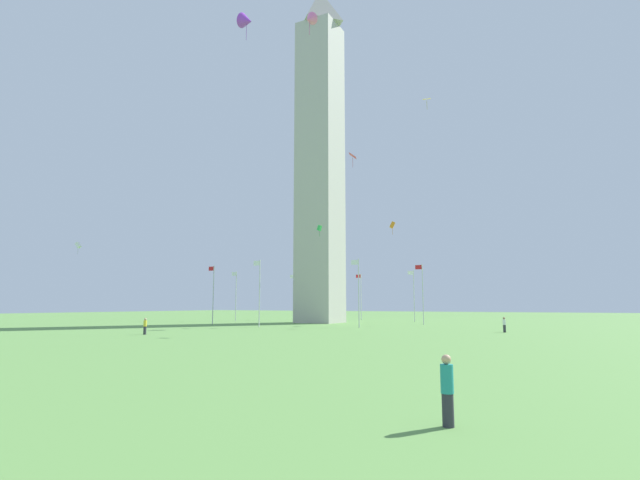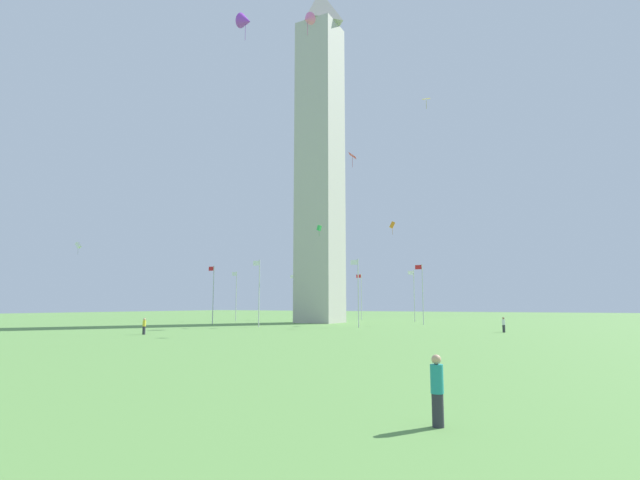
{
  "view_description": "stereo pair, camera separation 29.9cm",
  "coord_description": "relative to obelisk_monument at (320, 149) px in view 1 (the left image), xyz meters",
  "views": [
    {
      "loc": [
        -37.37,
        70.63,
        2.99
      ],
      "look_at": [
        0.0,
        0.0,
        13.67
      ],
      "focal_mm": 27.09,
      "sensor_mm": 36.0,
      "label": 1
    },
    {
      "loc": [
        -37.63,
        70.49,
        2.99
      ],
      "look_at": [
        0.0,
        0.0,
        13.67
      ],
      "focal_mm": 27.09,
      "sensor_mm": 36.0,
      "label": 2
    }
  ],
  "objects": [
    {
      "name": "person_yellow_shirt",
      "position": [
        0.95,
        35.62,
        -28.64
      ],
      "size": [
        0.32,
        0.32,
        1.63
      ],
      "rotation": [
        0.0,
        0.0,
        -1.71
      ],
      "color": "#2D2D38",
      "rests_on": "ground"
    },
    {
      "name": "kite_purple_delta",
      "position": [
        -8.36,
        32.38,
        3.23
      ],
      "size": [
        1.89,
        1.56,
        3.16
      ],
      "color": "purple"
    },
    {
      "name": "flagpole_w",
      "position": [
        0.05,
        -17.25,
        -24.56
      ],
      "size": [
        1.12,
        0.14,
        8.97
      ],
      "color": "silver",
      "rests_on": "ground"
    },
    {
      "name": "kite_orange_box",
      "position": [
        -12.61,
        -0.36,
        -14.16
      ],
      "size": [
        1.05,
        0.81,
        2.1
      ],
      "color": "orange"
    },
    {
      "name": "obelisk_monument",
      "position": [
        0.0,
        0.0,
        0.0
      ],
      "size": [
        6.48,
        6.48,
        58.89
      ],
      "color": "#B7B2A8",
      "rests_on": "ground"
    },
    {
      "name": "flagpole_sw",
      "position": [
        -12.15,
        -12.2,
        -24.56
      ],
      "size": [
        1.12,
        0.14,
        8.97
      ],
      "color": "silver",
      "rests_on": "ground"
    },
    {
      "name": "ground_plane",
      "position": [
        0.0,
        0.0,
        -29.45
      ],
      "size": [
        260.0,
        260.0,
        0.0
      ],
      "primitive_type": "plane",
      "color": "#609347"
    },
    {
      "name": "flagpole_s",
      "position": [
        -17.2,
        0.0,
        -24.56
      ],
      "size": [
        1.12,
        0.14,
        8.97
      ],
      "color": "silver",
      "rests_on": "ground"
    },
    {
      "name": "kite_yellow_diamond",
      "position": [
        -21.86,
        11.85,
        -0.24
      ],
      "size": [
        1.14,
        1.06,
        1.61
      ],
      "color": "yellow"
    },
    {
      "name": "flagpole_n",
      "position": [
        17.31,
        0.0,
        -24.56
      ],
      "size": [
        1.12,
        0.14,
        8.97
      ],
      "color": "silver",
      "rests_on": "ground"
    },
    {
      "name": "flagpole_e",
      "position": [
        0.05,
        17.25,
        -24.56
      ],
      "size": [
        1.12,
        0.14,
        8.97
      ],
      "color": "silver",
      "rests_on": "ground"
    },
    {
      "name": "kite_pink_delta",
      "position": [
        -19.28,
        38.29,
        -3.08
      ],
      "size": [
        1.17,
        1.43,
        2.08
      ],
      "color": "pink"
    },
    {
      "name": "kite_white_box",
      "position": [
        22.81,
        28.04,
        -18.36
      ],
      "size": [
        0.92,
        0.65,
        1.69
      ],
      "color": "white"
    },
    {
      "name": "person_white_shirt",
      "position": [
        -30.32,
        14.9,
        -28.64
      ],
      "size": [
        0.32,
        0.32,
        1.63
      ],
      "rotation": [
        0.0,
        0.0,
        0.08
      ],
      "color": "#2D2D38",
      "rests_on": "ground"
    },
    {
      "name": "flagpole_ne",
      "position": [
        12.25,
        12.2,
        -24.56
      ],
      "size": [
        1.12,
        0.14,
        8.97
      ],
      "color": "silver",
      "rests_on": "ground"
    },
    {
      "name": "kite_green_box",
      "position": [
        -5.13,
        9.88,
        -15.52
      ],
      "size": [
        0.71,
        0.51,
        1.67
      ],
      "color": "green"
    },
    {
      "name": "kite_red_diamond",
      "position": [
        -8.83,
        6.15,
        -4.29
      ],
      "size": [
        1.38,
        1.55,
        2.22
      ],
      "color": "red"
    },
    {
      "name": "flagpole_se",
      "position": [
        -12.15,
        12.2,
        -24.56
      ],
      "size": [
        1.12,
        0.14,
        8.97
      ],
      "color": "silver",
      "rests_on": "ground"
    },
    {
      "name": "person_teal_shirt",
      "position": [
        -34.39,
        58.24,
        -28.58
      ],
      "size": [
        0.32,
        0.32,
        1.74
      ],
      "rotation": [
        0.0,
        0.0,
        -0.52
      ],
      "color": "#2D2D38",
      "rests_on": "ground"
    },
    {
      "name": "flagpole_nw",
      "position": [
        12.25,
        -12.2,
        -24.56
      ],
      "size": [
        1.12,
        0.14,
        8.97
      ],
      "color": "silver",
      "rests_on": "ground"
    }
  ]
}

